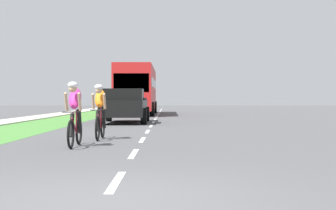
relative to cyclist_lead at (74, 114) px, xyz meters
name	(u,v)px	position (x,y,z in m)	size (l,w,h in m)	color
ground_plane	(153,121)	(1.54, 13.76, -0.81)	(120.00, 120.00, 0.00)	#4C4C4F
grass_verge	(58,121)	(-3.47, 13.76, -0.81)	(2.99, 70.00, 0.01)	#478438
sidewalk_concrete	(13,121)	(-5.85, 13.76, -0.81)	(1.76, 70.00, 0.10)	#B2ADA3
lane_markings_center	(155,118)	(1.54, 17.76, -0.81)	(0.12, 54.30, 0.01)	white
cyclist_lead	(74,114)	(0.00, 0.00, 0.00)	(0.42, 1.72, 1.58)	black
cyclist_trailing	(99,111)	(0.32, 2.13, 0.00)	(0.42, 1.72, 1.58)	black
pickup_black	(124,106)	(0.19, 11.74, 0.02)	(2.22, 5.10, 1.64)	black
bus_red	(136,88)	(-0.04, 24.59, 1.17)	(2.78, 11.60, 3.48)	red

